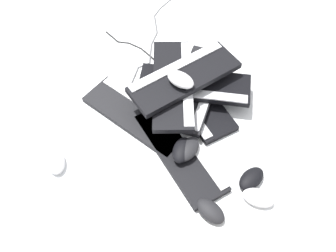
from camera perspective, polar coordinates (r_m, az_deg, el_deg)
name	(u,v)px	position (r m, az deg, el deg)	size (l,w,h in m)	color
ground_plane	(158,142)	(1.42, -1.55, -2.51)	(3.20, 3.20, 0.00)	white
keyboard_0	(193,96)	(1.53, 3.78, 4.53)	(0.28, 0.46, 0.03)	black
keyboard_1	(136,115)	(1.48, -4.93, 1.69)	(0.18, 0.45, 0.03)	black
keyboard_2	(181,152)	(1.39, 1.94, -3.92)	(0.27, 0.46, 0.03)	black
keyboard_3	(197,88)	(1.52, 4.41, 5.77)	(0.46, 0.32, 0.03)	black
keyboard_4	(194,85)	(1.49, 4.04, 6.22)	(0.37, 0.45, 0.03)	black
keyboard_5	(173,84)	(1.46, 0.83, 6.44)	(0.42, 0.41, 0.03)	black
keyboard_6	(184,77)	(1.44, 2.48, 7.48)	(0.46, 0.25, 0.03)	black
mouse_0	(210,211)	(1.29, 6.48, -12.75)	(0.11, 0.07, 0.04)	black
mouse_1	(258,198)	(1.33, 13.60, -10.56)	(0.11, 0.07, 0.04)	silver
mouse_2	(251,179)	(1.36, 12.58, -7.84)	(0.11, 0.07, 0.04)	black
mouse_3	(55,161)	(1.42, -16.78, -5.19)	(0.11, 0.07, 0.04)	silver
mouse_4	(188,149)	(1.35, 3.10, -3.53)	(0.11, 0.07, 0.04)	black
mouse_5	(181,80)	(1.38, 1.93, 7.09)	(0.11, 0.07, 0.04)	silver
mouse_6	(182,150)	(1.35, 2.16, -3.69)	(0.11, 0.07, 0.04)	black
cable_0	(156,30)	(1.82, -1.88, 14.44)	(0.65, 0.34, 0.01)	#59595B
cable_1	(138,51)	(1.72, -4.60, 11.35)	(0.07, 0.39, 0.01)	black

